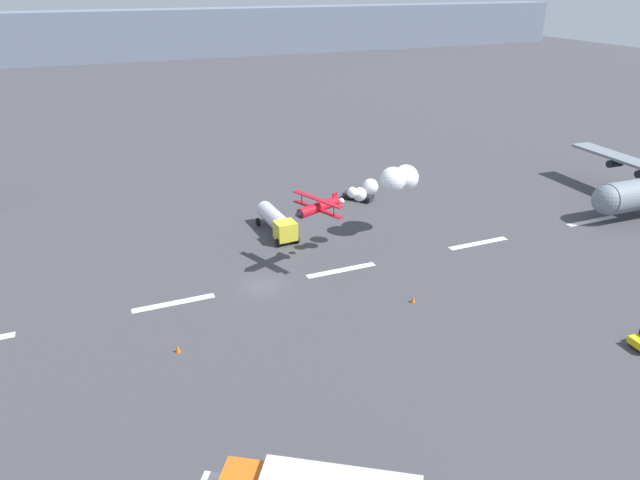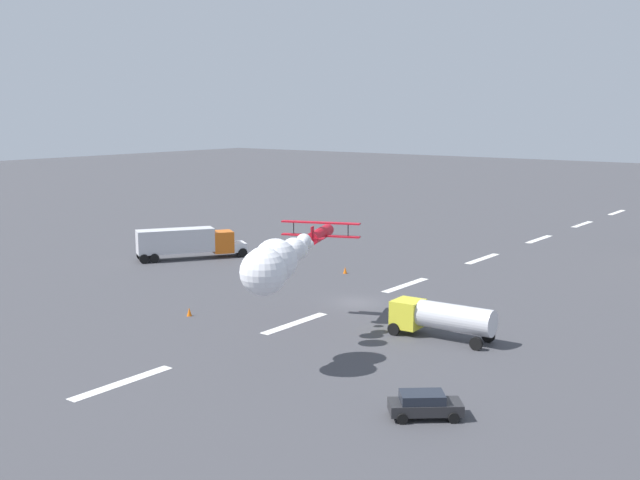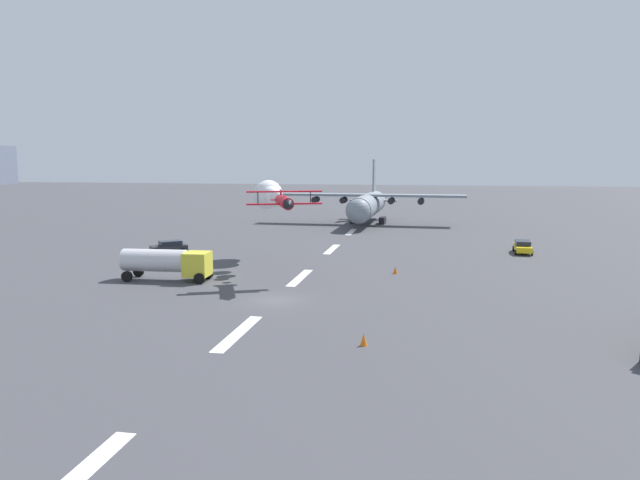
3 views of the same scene
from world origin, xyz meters
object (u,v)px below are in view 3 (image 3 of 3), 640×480
Objects in this scene: fuel_tanker_truck at (168,262)px; traffic_cone_near at (364,340)px; followme_car_yellow at (523,247)px; traffic_cone_far at (395,270)px; airport_staff_sedan at (169,247)px; stunt_biplane_red at (270,195)px; cargo_transport_plane at (367,205)px.

fuel_tanker_truck is 11.16× the size of traffic_cone_near.
followme_car_yellow reaches higher than traffic_cone_far.
airport_staff_sedan is at bearing 25.02° from fuel_tanker_truck.
followme_car_yellow is 21.17m from traffic_cone_far.
followme_car_yellow is 6.09× the size of traffic_cone_near.
followme_car_yellow is at bearing -21.14° from traffic_cone_near.
stunt_biplane_red reaches higher than followme_car_yellow.
fuel_tanker_truck is 25.54m from traffic_cone_near.
cargo_transport_plane is at bearing 10.01° from traffic_cone_far.
traffic_cone_far is at bearing -71.00° from fuel_tanker_truck.
airport_staff_sedan is at bearing 100.96° from followme_car_yellow.
traffic_cone_near is (-27.61, -13.63, -6.94)m from stunt_biplane_red.
stunt_biplane_red is at bearing 71.06° from traffic_cone_far.
fuel_tanker_truck reaches higher than airport_staff_sedan.
stunt_biplane_red is 31.11m from followme_car_yellow.
cargo_transport_plane reaches higher than followme_car_yellow.
followme_car_yellow is at bearing -42.51° from traffic_cone_far.
airport_staff_sedan is 40.54m from traffic_cone_near.
followme_car_yellow is 1.04× the size of airport_staff_sedan.
traffic_cone_near is (-65.71, -7.05, -3.06)m from cargo_transport_plane.
traffic_cone_far is (22.75, -0.52, 0.00)m from traffic_cone_near.
traffic_cone_near is at bearing 158.86° from followme_car_yellow.
stunt_biplane_red reaches higher than airport_staff_sedan.
traffic_cone_near is (-38.35, 14.83, -0.44)m from followme_car_yellow.
traffic_cone_far is at bearing -105.26° from airport_staff_sedan.
traffic_cone_near is at bearing -127.79° from fuel_tanker_truck.
stunt_biplane_red reaches higher than traffic_cone_near.
cargo_transport_plane reaches higher than traffic_cone_near.
cargo_transport_plane is 7.66× the size of airport_staff_sedan.
airport_staff_sedan is at bearing 74.74° from traffic_cone_far.
stunt_biplane_red is 2.20× the size of fuel_tanker_truck.
followme_car_yellow is (22.72, -34.98, -0.92)m from fuel_tanker_truck.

